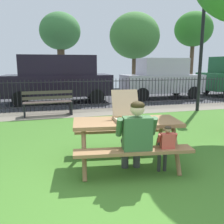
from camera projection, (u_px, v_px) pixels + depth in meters
ground at (104, 164)px, 4.29m from camera, size 28.00×10.60×0.02m
cobblestone_walkway at (74, 113)px, 8.64m from camera, size 28.00×1.40×0.01m
street_asphalt at (64, 97)px, 12.85m from camera, size 28.00×7.50×0.01m
picnic_table_foreground at (127, 130)px, 4.21m from camera, size 1.99×1.71×0.79m
pizza_box_open at (128, 114)px, 4.21m from camera, size 0.52×0.62×0.50m
adult_at_table at (136, 135)px, 3.71m from camera, size 0.63×0.63×1.19m
child_at_table at (166, 145)px, 3.78m from camera, size 0.31×0.31×0.81m
iron_fence_streetside at (71, 94)px, 9.18m from camera, size 22.20×0.03×1.15m
park_bench_center at (48, 103)px, 8.20m from camera, size 1.62×0.54×0.85m
lamp_post_walkway at (202, 42)px, 8.67m from camera, size 0.28×0.28×4.04m
parked_car_center at (58, 78)px, 10.89m from camera, size 4.64×2.04×2.08m
parked_car_right at (162, 78)px, 12.22m from camera, size 3.93×1.90×1.98m
far_tree_center at (60, 32)px, 17.05m from camera, size 2.83×2.83×5.21m
far_tree_midright at (134, 36)px, 18.50m from camera, size 3.78×3.78×5.48m
far_tree_right at (193, 30)px, 19.68m from camera, size 3.02×3.02×5.80m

